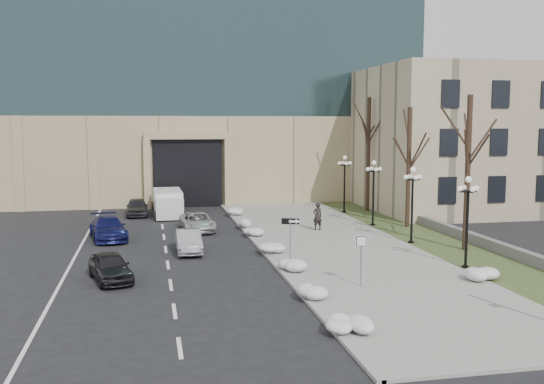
% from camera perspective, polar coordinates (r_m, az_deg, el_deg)
% --- Properties ---
extents(ground, '(160.00, 160.00, 0.00)m').
position_cam_1_polar(ground, '(23.95, 7.11, -11.56)').
color(ground, black).
rests_on(ground, ground).
extents(sidewalk, '(9.00, 40.00, 0.12)m').
position_cam_1_polar(sidewalk, '(37.89, 5.37, -4.69)').
color(sidewalk, '#979691').
rests_on(sidewalk, ground).
extents(curb, '(0.30, 40.00, 0.14)m').
position_cam_1_polar(curb, '(36.85, -1.37, -4.97)').
color(curb, '#979691').
rests_on(curb, ground).
extents(grass_strip, '(4.00, 40.00, 0.10)m').
position_cam_1_polar(grass_strip, '(40.24, 14.28, -4.22)').
color(grass_strip, '#364824').
rests_on(grass_strip, ground).
extents(stone_wall, '(0.50, 30.00, 0.70)m').
position_cam_1_polar(stone_wall, '(42.84, 15.54, -3.20)').
color(stone_wall, slate).
rests_on(stone_wall, ground).
extents(office_tower, '(40.00, 24.70, 36.00)m').
position_cam_1_polar(office_tower, '(66.28, -7.02, 16.11)').
color(office_tower, tan).
rests_on(office_tower, ground).
extents(classical_building, '(22.00, 18.12, 12.00)m').
position_cam_1_polar(classical_building, '(57.60, 19.18, 4.76)').
color(classical_building, '#BFB28F').
rests_on(classical_building, ground).
extents(car_a, '(2.54, 4.21, 1.34)m').
position_cam_1_polar(car_a, '(29.72, -14.98, -6.81)').
color(car_a, black).
rests_on(car_a, ground).
extents(car_b, '(1.38, 3.94, 1.30)m').
position_cam_1_polar(car_b, '(35.19, -7.86, -4.62)').
color(car_b, '#ABACB2').
rests_on(car_b, ground).
extents(car_c, '(2.89, 5.28, 1.45)m').
position_cam_1_polar(car_c, '(40.15, -15.18, -3.29)').
color(car_c, navy).
rests_on(car_c, ground).
extents(car_d, '(2.41, 4.68, 1.26)m').
position_cam_1_polar(car_d, '(42.06, -7.05, -2.80)').
color(car_d, silver).
rests_on(car_d, ground).
extents(car_e, '(1.73, 4.15, 1.40)m').
position_cam_1_polar(car_e, '(49.74, -12.59, -1.38)').
color(car_e, '#313236').
rests_on(car_e, ground).
extents(pedestrian, '(0.77, 0.60, 1.89)m').
position_cam_1_polar(pedestrian, '(41.41, 4.29, -2.31)').
color(pedestrian, black).
rests_on(pedestrian, sidewalk).
extents(box_truck, '(2.31, 6.27, 1.98)m').
position_cam_1_polar(box_truck, '(49.33, -9.76, -1.08)').
color(box_truck, silver).
rests_on(box_truck, ground).
extents(one_way_sign, '(0.93, 0.47, 2.56)m').
position_cam_1_polar(one_way_sign, '(31.02, 2.02, -3.32)').
color(one_way_sign, slate).
rests_on(one_way_sign, ground).
extents(keep_sign, '(0.51, 0.19, 2.43)m').
position_cam_1_polar(keep_sign, '(27.41, 8.39, -5.39)').
color(keep_sign, slate).
rests_on(keep_sign, ground).
extents(snow_clump_a, '(1.10, 1.60, 0.36)m').
position_cam_1_polar(snow_clump_a, '(21.97, 7.22, -12.42)').
color(snow_clump_a, white).
rests_on(snow_clump_a, sidewalk).
extents(snow_clump_b, '(1.10, 1.60, 0.36)m').
position_cam_1_polar(snow_clump_b, '(25.64, 4.25, -9.60)').
color(snow_clump_b, white).
rests_on(snow_clump_b, sidewalk).
extents(snow_clump_c, '(1.10, 1.60, 0.36)m').
position_cam_1_polar(snow_clump_c, '(30.43, 1.44, -7.00)').
color(snow_clump_c, white).
rests_on(snow_clump_c, sidewalk).
extents(snow_clump_d, '(1.10, 1.60, 0.36)m').
position_cam_1_polar(snow_clump_d, '(34.11, 0.50, -5.51)').
color(snow_clump_d, white).
rests_on(snow_clump_d, sidewalk).
extents(snow_clump_e, '(1.10, 1.60, 0.36)m').
position_cam_1_polar(snow_clump_e, '(39.23, -1.84, -3.92)').
color(snow_clump_e, white).
rests_on(snow_clump_e, sidewalk).
extents(snow_clump_f, '(1.10, 1.60, 0.36)m').
position_cam_1_polar(snow_clump_f, '(42.65, -2.38, -3.08)').
color(snow_clump_f, white).
rests_on(snow_clump_f, sidewalk).
extents(snow_clump_g, '(1.10, 1.60, 0.36)m').
position_cam_1_polar(snow_clump_g, '(48.14, -3.45, -1.98)').
color(snow_clump_g, white).
rests_on(snow_clump_g, sidewalk).
extents(snow_clump_h, '(1.10, 1.60, 0.36)m').
position_cam_1_polar(snow_clump_h, '(29.95, 19.43, -7.59)').
color(snow_clump_h, white).
rests_on(snow_clump_h, sidewalk).
extents(lamppost_a, '(1.18, 1.18, 4.76)m').
position_cam_1_polar(lamppost_a, '(31.99, 17.92, -1.59)').
color(lamppost_a, black).
rests_on(lamppost_a, ground).
extents(lamppost_b, '(1.18, 1.18, 4.76)m').
position_cam_1_polar(lamppost_b, '(37.73, 13.07, -0.25)').
color(lamppost_b, black).
rests_on(lamppost_b, ground).
extents(lamppost_c, '(1.18, 1.18, 4.76)m').
position_cam_1_polar(lamppost_c, '(43.68, 9.53, 0.74)').
color(lamppost_c, black).
rests_on(lamppost_c, ground).
extents(lamppost_d, '(1.18, 1.18, 4.76)m').
position_cam_1_polar(lamppost_d, '(49.78, 6.85, 1.48)').
color(lamppost_d, black).
rests_on(lamppost_d, ground).
extents(tree_near, '(3.20, 3.20, 9.00)m').
position_cam_1_polar(tree_near, '(36.29, 18.00, 3.70)').
color(tree_near, black).
rests_on(tree_near, ground).
extents(tree_mid, '(3.20, 3.20, 8.50)m').
position_cam_1_polar(tree_mid, '(43.44, 12.78, 3.85)').
color(tree_mid, black).
rests_on(tree_mid, ground).
extents(tree_far, '(3.20, 3.20, 9.50)m').
position_cam_1_polar(tree_far, '(50.81, 9.08, 5.03)').
color(tree_far, black).
rests_on(tree_far, ground).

